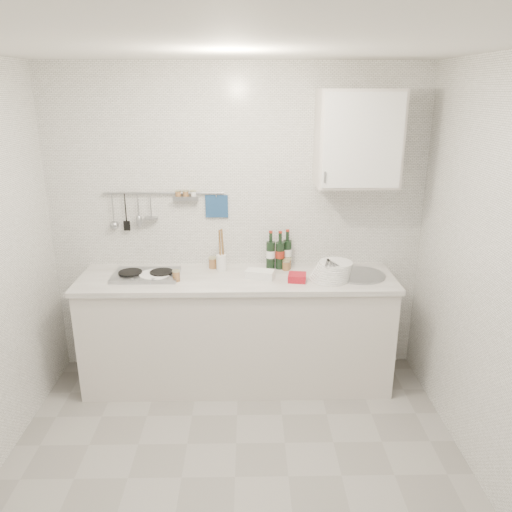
{
  "coord_description": "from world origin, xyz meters",
  "views": [
    {
      "loc": [
        0.09,
        -2.51,
        2.3
      ],
      "look_at": [
        0.15,
        0.9,
        1.15
      ],
      "focal_mm": 35.0,
      "sensor_mm": 36.0,
      "label": 1
    }
  ],
  "objects": [
    {
      "name": "floor",
      "position": [
        0.0,
        0.0,
        0.0
      ],
      "size": [
        3.0,
        3.0,
        0.0
      ],
      "primitive_type": "plane",
      "color": "gray",
      "rests_on": "ground"
    },
    {
      "name": "back_wall",
      "position": [
        0.0,
        1.4,
        1.25
      ],
      "size": [
        3.0,
        0.02,
        2.5
      ],
      "primitive_type": "cube",
      "color": "silver",
      "rests_on": "floor"
    },
    {
      "name": "wall_cabinet",
      "position": [
        0.9,
        1.22,
        1.95
      ],
      "size": [
        0.6,
        0.38,
        0.7
      ],
      "color": "beige",
      "rests_on": "back_wall"
    },
    {
      "name": "butter_dish",
      "position": [
        0.18,
        1.06,
        0.95
      ],
      "size": [
        0.23,
        0.16,
        0.06
      ],
      "primitive_type": "cube",
      "rotation": [
        0.0,
        0.0,
        -0.28
      ],
      "color": "white",
      "rests_on": "counter"
    },
    {
      "name": "wall_rail",
      "position": [
        -0.6,
        1.37,
        1.43
      ],
      "size": [
        0.98,
        0.09,
        0.34
      ],
      "color": "#93969B",
      "rests_on": "back_wall"
    },
    {
      "name": "strawberry_punnet",
      "position": [
        0.46,
        1.0,
        0.95
      ],
      "size": [
        0.15,
        0.15,
        0.06
      ],
      "primitive_type": "cube",
      "rotation": [
        0.0,
        0.0,
        -0.16
      ],
      "color": "red",
      "rests_on": "counter"
    },
    {
      "name": "plate_stack_sink",
      "position": [
        0.73,
        1.04,
        0.98
      ],
      "size": [
        0.33,
        0.31,
        0.14
      ],
      "rotation": [
        0.0,
        0.0,
        0.07
      ],
      "color": "white",
      "rests_on": "counter"
    },
    {
      "name": "jar_a",
      "position": [
        -0.2,
        1.3,
        0.97
      ],
      "size": [
        0.07,
        0.07,
        0.09
      ],
      "rotation": [
        0.0,
        0.0,
        -0.1
      ],
      "color": "olive",
      "rests_on": "counter"
    },
    {
      "name": "wine_bottles",
      "position": [
        0.34,
        1.3,
        1.07
      ],
      "size": [
        0.21,
        0.12,
        0.31
      ],
      "rotation": [
        0.0,
        0.0,
        0.28
      ],
      "color": "black",
      "rests_on": "counter"
    },
    {
      "name": "plate_stack_hob",
      "position": [
        -0.63,
        1.07,
        0.94
      ],
      "size": [
        0.25,
        0.25,
        0.03
      ],
      "rotation": [
        0.0,
        0.0,
        0.21
      ],
      "color": "#4F80B3",
      "rests_on": "counter"
    },
    {
      "name": "jar_c",
      "position": [
        0.39,
        1.24,
        0.96
      ],
      "size": [
        0.06,
        0.06,
        0.08
      ],
      "rotation": [
        0.0,
        0.0,
        -0.22
      ],
      "color": "olive",
      "rests_on": "counter"
    },
    {
      "name": "jar_b",
      "position": [
        0.4,
        1.27,
        0.96
      ],
      "size": [
        0.07,
        0.07,
        0.09
      ],
      "rotation": [
        0.0,
        0.0,
        0.02
      ],
      "color": "olive",
      "rests_on": "counter"
    },
    {
      "name": "jar_d",
      "position": [
        -0.45,
        1.01,
        0.96
      ],
      "size": [
        0.06,
        0.06,
        0.09
      ],
      "rotation": [
        0.0,
        0.0,
        0.28
      ],
      "color": "olive",
      "rests_on": "counter"
    },
    {
      "name": "counter",
      "position": [
        0.01,
        1.1,
        0.43
      ],
      "size": [
        2.44,
        0.64,
        0.96
      ],
      "color": "beige",
      "rests_on": "floor"
    },
    {
      "name": "ceiling",
      "position": [
        0.0,
        0.0,
        2.5
      ],
      "size": [
        3.0,
        3.0,
        0.0
      ],
      "primitive_type": "plane",
      "rotation": [
        3.14,
        0.0,
        0.0
      ],
      "color": "silver",
      "rests_on": "back_wall"
    },
    {
      "name": "wall_right",
      "position": [
        1.5,
        0.0,
        1.25
      ],
      "size": [
        0.02,
        2.8,
        2.5
      ],
      "primitive_type": "cube",
      "color": "silver",
      "rests_on": "floor"
    },
    {
      "name": "utensil_crock",
      "position": [
        -0.12,
        1.25,
        1.0
      ],
      "size": [
        0.08,
        0.08,
        0.35
      ],
      "rotation": [
        0.0,
        0.0,
        -0.18
      ],
      "color": "white",
      "rests_on": "counter"
    }
  ]
}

